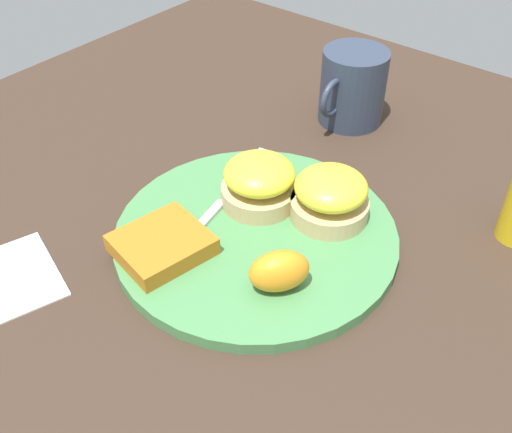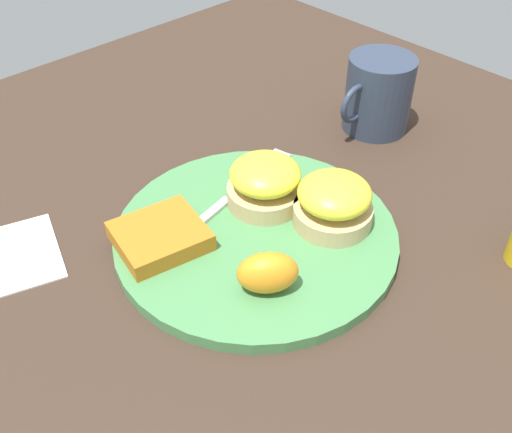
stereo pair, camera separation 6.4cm
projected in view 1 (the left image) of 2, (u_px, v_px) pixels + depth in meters
ground_plane at (256, 240)px, 0.66m from camera, size 1.10×1.10×0.00m
plate at (256, 235)px, 0.66m from camera, size 0.31×0.31×0.01m
sandwich_benedict_left at (330, 196)px, 0.65m from camera, size 0.09×0.09×0.06m
sandwich_benedict_right at (259, 182)px, 0.67m from camera, size 0.09×0.09×0.06m
hashbrown_patty at (162, 245)px, 0.62m from camera, size 0.10×0.10×0.02m
orange_wedge at (279, 271)px, 0.57m from camera, size 0.07×0.07×0.04m
fork at (226, 197)px, 0.69m from camera, size 0.24×0.06×0.00m
cup at (352, 87)px, 0.82m from camera, size 0.12×0.09×0.10m
napkin at (0, 282)px, 0.61m from camera, size 0.14×0.14×0.00m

